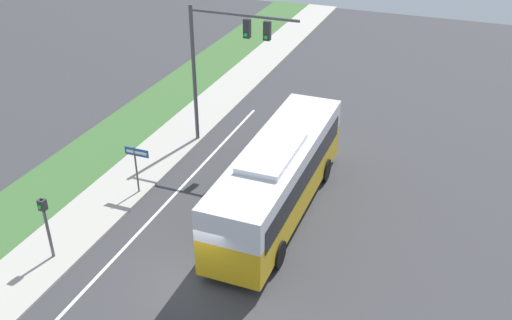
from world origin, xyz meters
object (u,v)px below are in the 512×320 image
object	(u,v)px
signal_gantry	(221,52)
pedestrian_signal	(45,219)
street_sign	(137,162)
bus	(278,174)

from	to	relation	value
signal_gantry	pedestrian_signal	distance (m)	11.87
signal_gantry	street_sign	distance (m)	7.02
bus	pedestrian_signal	bearing A→B (deg)	-138.96
bus	signal_gantry	bearing A→B (deg)	134.33
signal_gantry	street_sign	world-z (taller)	signal_gantry
signal_gantry	street_sign	bearing A→B (deg)	-105.57
signal_gantry	bus	bearing A→B (deg)	-45.67
bus	street_sign	distance (m)	6.53
pedestrian_signal	street_sign	xyz separation A→B (m)	(0.70, 5.30, -0.20)
signal_gantry	pedestrian_signal	world-z (taller)	signal_gantry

